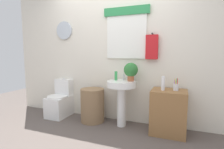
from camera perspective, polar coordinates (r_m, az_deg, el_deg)
The scene contains 11 objects.
ground_plane at distance 2.56m, azimuth -8.94°, elevation -22.13°, with size 8.00×8.00×0.00m, color #564C47.
back_wall at distance 3.28m, azimuth 1.00°, elevation 8.04°, with size 4.40×0.18×2.60m.
toilet at distance 3.70m, azimuth -16.30°, elevation -8.43°, with size 0.38×0.51×0.74m.
laundry_hamper at distance 3.28m, azimuth -6.32°, elevation -9.80°, with size 0.42×0.42×0.60m, color #846647.
pedestal_sink at distance 3.00m, azimuth 3.11°, elevation -5.90°, with size 0.49×0.49×0.78m.
faucet at distance 3.06m, azimuth 3.85°, elevation -0.86°, with size 0.03×0.03×0.10m, color silver.
wooden_cabinet at distance 2.92m, azimuth 17.74°, elevation -11.41°, with size 0.52×0.44×0.68m, color olive.
soap_bottle at distance 3.03m, azimuth 1.29°, elevation -0.42°, with size 0.05×0.05×0.15m, color green.
potted_plant at distance 2.95m, azimuth 6.10°, elevation 1.31°, with size 0.24×0.24×0.31m.
lotion_bottle at distance 2.78m, azimuth 16.14°, elevation -2.72°, with size 0.05×0.05×0.22m, color white.
toothbrush_cup at distance 2.84m, azimuth 19.90°, elevation -3.78°, with size 0.08×0.08×0.19m.
Camera 1 is at (1.16, -1.92, 1.24)m, focal length 28.36 mm.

